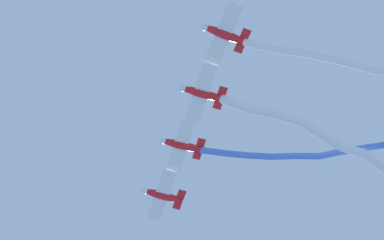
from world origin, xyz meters
name	(u,v)px	position (x,y,z in m)	size (l,w,h in m)	color
airplane_lead	(162,195)	(4.44, -0.69, 62.07)	(5.46, 5.05, 1.53)	red
airplane_left_wing	(181,145)	(-0.16, 3.21, 62.37)	(5.31, 5.22, 1.53)	red
smoke_trail_left_wing	(320,150)	(-11.58, -5.25, 63.99)	(21.70, 12.71, 3.62)	#4C75DB
airplane_right_wing	(201,93)	(-4.77, 7.12, 62.07)	(5.38, 5.14, 1.53)	red
smoke_trail_right_wing	(319,136)	(-12.23, -3.06, 62.73)	(12.03, 18.52, 2.14)	white
airplane_slot	(224,34)	(-9.38, 11.03, 62.37)	(5.61, 4.94, 1.53)	red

